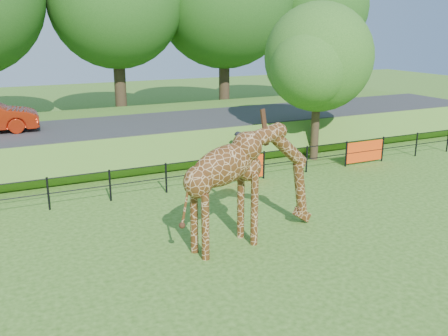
{
  "coord_description": "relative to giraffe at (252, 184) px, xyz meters",
  "views": [
    {
      "loc": [
        -5.45,
        -8.15,
        5.76
      ],
      "look_at": [
        0.22,
        3.7,
        2.0
      ],
      "focal_mm": 40.0,
      "sensor_mm": 36.0,
      "label": 1
    }
  ],
  "objects": [
    {
      "name": "ground",
      "position": [
        -0.78,
        -3.13,
        -1.62
      ],
      "size": [
        90.0,
        90.0,
        0.0
      ],
      "primitive_type": "plane",
      "color": "#305B16",
      "rests_on": "ground"
    },
    {
      "name": "giraffe",
      "position": [
        0.0,
        0.0,
        0.0
      ],
      "size": [
        4.6,
        1.67,
        3.23
      ],
      "primitive_type": null,
      "rotation": [
        0.0,
        0.0,
        0.19
      ],
      "color": "#4E2B10",
      "rests_on": "ground"
    },
    {
      "name": "perimeter_fence",
      "position": [
        -0.78,
        4.87,
        -1.07
      ],
      "size": [
        28.07,
        0.1,
        1.1
      ],
      "primitive_type": null,
      "color": "black",
      "rests_on": "ground"
    },
    {
      "name": "embankment",
      "position": [
        -0.78,
        12.37,
        -0.97
      ],
      "size": [
        40.0,
        9.0,
        1.3
      ],
      "primitive_type": "cube",
      "color": "#305B16",
      "rests_on": "ground"
    },
    {
      "name": "road",
      "position": [
        -0.78,
        10.87,
        -0.26
      ],
      "size": [
        40.0,
        5.0,
        0.12
      ],
      "primitive_type": "cube",
      "color": "#2C2B2E",
      "rests_on": "embankment"
    },
    {
      "name": "visitor",
      "position": [
        2.8,
        6.33,
        -0.79
      ],
      "size": [
        0.63,
        0.43,
        1.65
      ],
      "primitive_type": "imported",
      "rotation": [
        0.0,
        0.0,
        3.07
      ],
      "color": "black",
      "rests_on": "ground"
    },
    {
      "name": "tree_east",
      "position": [
        6.81,
        6.5,
        2.67
      ],
      "size": [
        5.4,
        4.71,
        6.76
      ],
      "color": "#352718",
      "rests_on": "ground"
    },
    {
      "name": "bg_tree_line",
      "position": [
        1.11,
        18.87,
        5.58
      ],
      "size": [
        37.3,
        8.8,
        11.82
      ],
      "color": "#352718",
      "rests_on": "ground"
    }
  ]
}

